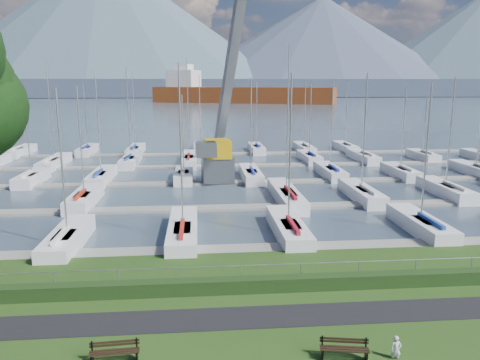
{
  "coord_description": "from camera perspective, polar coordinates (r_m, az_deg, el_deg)",
  "views": [
    {
      "loc": [
        -2.99,
        -21.65,
        10.11
      ],
      "look_at": [
        0.0,
        12.0,
        3.0
      ],
      "focal_mm": 35.0,
      "sensor_mm": 36.0,
      "label": 1
    }
  ],
  "objects": [
    {
      "name": "bench_right",
      "position": [
        18.8,
        12.59,
        -19.46
      ],
      "size": [
        1.85,
        0.74,
        0.85
      ],
      "rotation": [
        0.0,
        0.0,
        -0.18
      ],
      "color": "black",
      "rests_on": "grass"
    },
    {
      "name": "cargo_ship_mid",
      "position": [
        240.18,
        -0.67,
        10.34
      ],
      "size": [
        91.54,
        50.65,
        21.5
      ],
      "rotation": [
        0.0,
        0.0,
        -0.38
      ],
      "color": "brown",
      "rests_on": "water"
    },
    {
      "name": "bench_left",
      "position": [
        18.8,
        -15.06,
        -19.59
      ],
      "size": [
        1.82,
        0.54,
        0.85
      ],
      "rotation": [
        0.0,
        0.0,
        0.07
      ],
      "color": "black",
      "rests_on": "grass"
    },
    {
      "name": "hedge",
      "position": [
        23.58,
        2.73,
        -12.58
      ],
      "size": [
        80.0,
        0.7,
        0.7
      ],
      "primitive_type": "cube",
      "color": "#1D3413",
      "rests_on": "grass"
    },
    {
      "name": "foothill",
      "position": [
        351.69,
        -4.68,
        11.18
      ],
      "size": [
        900.0,
        80.0,
        12.0
      ],
      "primitive_type": "cube",
      "color": "#3E485B",
      "rests_on": "water"
    },
    {
      "name": "crane",
      "position": [
        49.8,
        -2.34,
        6.36
      ],
      "size": [
        5.93,
        13.23,
        22.35
      ],
      "rotation": [
        0.0,
        0.0,
        0.07
      ],
      "color": "slate",
      "rests_on": "water"
    },
    {
      "name": "docks",
      "position": [
        48.85,
        -1.45,
        -0.33
      ],
      "size": [
        90.0,
        41.6,
        0.25
      ],
      "color": "slate",
      "rests_on": "water"
    },
    {
      "name": "water",
      "position": [
        281.87,
        -4.53,
        9.71
      ],
      "size": [
        800.0,
        540.0,
        0.2
      ],
      "primitive_type": "cube",
      "color": "#3F4E5C"
    },
    {
      "name": "person",
      "position": [
        19.26,
        18.52,
        -18.63
      ],
      "size": [
        0.4,
        0.28,
        1.06
      ],
      "primitive_type": "imported",
      "rotation": [
        0.0,
        0.0,
        -0.08
      ],
      "color": "silver",
      "rests_on": "grass"
    },
    {
      "name": "mountains",
      "position": [
        427.97,
        -3.84,
        16.76
      ],
      "size": [
        1190.0,
        360.0,
        115.0
      ],
      "color": "#444E64",
      "rests_on": "water"
    },
    {
      "name": "sailboat_fleet",
      "position": [
        50.82,
        -4.94,
        6.49
      ],
      "size": [
        75.45,
        49.2,
        13.71
      ],
      "color": "silver",
      "rests_on": "water"
    },
    {
      "name": "fence",
      "position": [
        23.61,
        2.62,
        -10.31
      ],
      "size": [
        80.0,
        0.04,
        0.04
      ],
      "primitive_type": "cylinder",
      "rotation": [
        0.0,
        1.57,
        0.0
      ],
      "color": "#96979E",
      "rests_on": "grass"
    },
    {
      "name": "path",
      "position": [
        21.42,
        3.7,
        -16.27
      ],
      "size": [
        160.0,
        2.0,
        0.04
      ],
      "primitive_type": "cube",
      "color": "black",
      "rests_on": "grass"
    }
  ]
}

